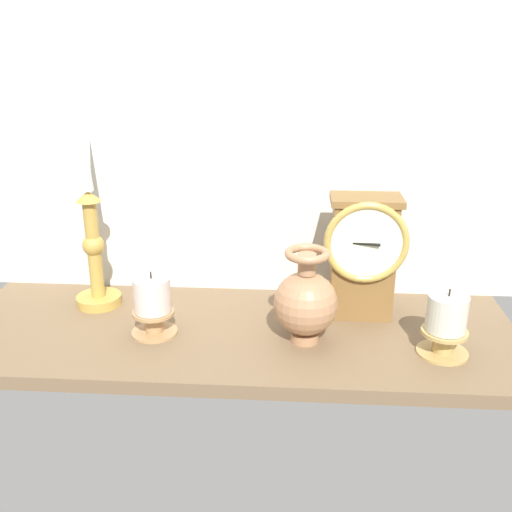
{
  "coord_description": "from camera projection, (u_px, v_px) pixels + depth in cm",
  "views": [
    {
      "loc": [
        10.12,
        -92.71,
        49.37
      ],
      "look_at": [
        3.72,
        0.0,
        14.0
      ],
      "focal_mm": 41.21,
      "sensor_mm": 36.0,
      "label": 1
    }
  ],
  "objects": [
    {
      "name": "ground_plane",
      "position": [
        235.0,
        335.0,
        1.05
      ],
      "size": [
        100.0,
        36.0,
        2.4
      ],
      "primitive_type": "cube",
      "color": "brown"
    },
    {
      "name": "back_wall",
      "position": [
        243.0,
        129.0,
        1.1
      ],
      "size": [
        120.0,
        2.0,
        65.0
      ],
      "primitive_type": "cube",
      "color": "silver",
      "rests_on": "ground_plane"
    },
    {
      "name": "mantel_clock",
      "position": [
        363.0,
        254.0,
        1.05
      ],
      "size": [
        14.78,
        8.82,
        22.79
      ],
      "color": "brown",
      "rests_on": "ground_plane"
    },
    {
      "name": "candlestick_tall_left",
      "position": [
        93.0,
        239.0,
        1.1
      ],
      "size": [
        8.57,
        8.57,
        40.32
      ],
      "color": "#B69340",
      "rests_on": "ground_plane"
    },
    {
      "name": "brass_vase_bulbous",
      "position": [
        306.0,
        301.0,
        0.98
      ],
      "size": [
        10.8,
        10.8,
        16.57
      ],
      "color": "#AB7B56",
      "rests_on": "ground_plane"
    },
    {
      "name": "pillar_candle_front",
      "position": [
        153.0,
        304.0,
        1.01
      ],
      "size": [
        8.03,
        8.03,
        11.61
      ],
      "color": "tan",
      "rests_on": "ground_plane"
    },
    {
      "name": "pillar_candle_near_clock",
      "position": [
        446.0,
        324.0,
        0.95
      ],
      "size": [
        8.4,
        8.4,
        11.55
      ],
      "color": "tan",
      "rests_on": "ground_plane"
    }
  ]
}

